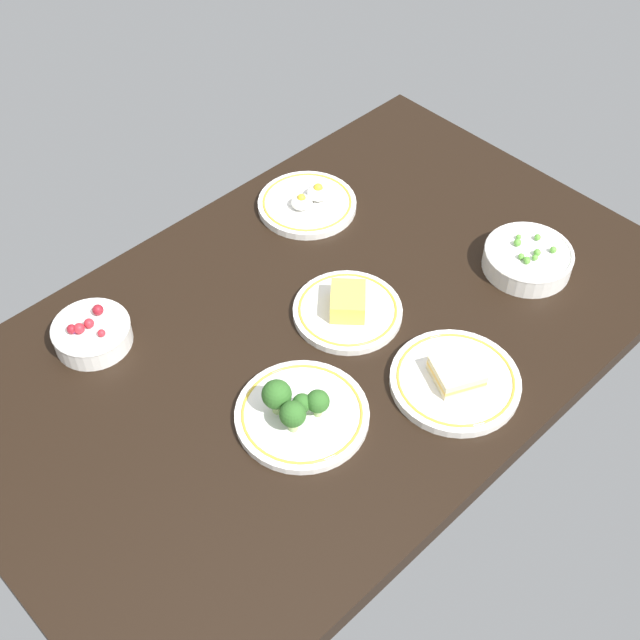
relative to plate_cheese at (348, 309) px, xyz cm
name	(u,v)px	position (x,y,z in cm)	size (l,w,h in cm)	color
dining_table	(320,335)	(-5.94, 1.15, -3.40)	(132.96, 82.38, 4.00)	black
plate_cheese	(348,309)	(0.00, 0.00, 0.00)	(20.21, 20.21, 5.40)	white
plate_broccoli	(299,411)	(-22.43, -11.14, 0.59)	(22.41, 22.41, 8.23)	white
bowl_berries	(92,333)	(-37.52, 26.72, 1.02)	(14.04, 14.04, 5.97)	white
plate_eggs	(308,203)	(15.48, 27.15, -0.19)	(20.51, 20.51, 5.10)	white
plate_sandwich	(455,380)	(1.65, -24.32, -0.10)	(22.44, 22.44, 4.78)	white
bowl_peas	(528,258)	(33.77, -15.29, 1.00)	(17.16, 17.16, 5.55)	white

